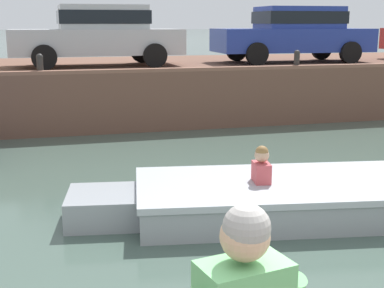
{
  "coord_description": "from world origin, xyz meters",
  "views": [
    {
      "loc": [
        -1.49,
        -2.28,
        2.49
      ],
      "look_at": [
        0.01,
        3.4,
        1.15
      ],
      "focal_mm": 50.0,
      "sensor_mm": 36.0,
      "label": 1
    }
  ],
  "objects_px": {
    "car_left_inner_silver": "(99,33)",
    "car_centre_blue": "(295,32)",
    "motorboat_passing": "(295,197)",
    "mooring_bollard_east": "(297,58)",
    "mooring_bollard_mid": "(40,63)"
  },
  "relations": [
    {
      "from": "motorboat_passing",
      "to": "car_left_inner_silver",
      "type": "distance_m",
      "value": 8.43
    },
    {
      "from": "car_left_inner_silver",
      "to": "mooring_bollard_mid",
      "type": "xyz_separation_m",
      "value": [
        -1.47,
        -1.91,
        -0.61
      ]
    },
    {
      "from": "car_left_inner_silver",
      "to": "mooring_bollard_east",
      "type": "height_order",
      "value": "car_left_inner_silver"
    },
    {
      "from": "car_left_inner_silver",
      "to": "mooring_bollard_east",
      "type": "distance_m",
      "value": 5.07
    },
    {
      "from": "car_centre_blue",
      "to": "motorboat_passing",
      "type": "bearing_deg",
      "value": -114.79
    },
    {
      "from": "motorboat_passing",
      "to": "mooring_bollard_east",
      "type": "relative_size",
      "value": 12.71
    },
    {
      "from": "mooring_bollard_mid",
      "to": "mooring_bollard_east",
      "type": "relative_size",
      "value": 1.0
    },
    {
      "from": "car_left_inner_silver",
      "to": "mooring_bollard_mid",
      "type": "relative_size",
      "value": 9.8
    },
    {
      "from": "motorboat_passing",
      "to": "mooring_bollard_mid",
      "type": "distance_m",
      "value": 7.05
    },
    {
      "from": "car_left_inner_silver",
      "to": "motorboat_passing",
      "type": "bearing_deg",
      "value": -77.41
    },
    {
      "from": "car_left_inner_silver",
      "to": "car_centre_blue",
      "type": "xyz_separation_m",
      "value": [
        5.48,
        -0.0,
        -0.0
      ]
    },
    {
      "from": "car_centre_blue",
      "to": "car_left_inner_silver",
      "type": "bearing_deg",
      "value": 179.97
    },
    {
      "from": "motorboat_passing",
      "to": "car_centre_blue",
      "type": "height_order",
      "value": "car_centre_blue"
    },
    {
      "from": "car_left_inner_silver",
      "to": "car_centre_blue",
      "type": "distance_m",
      "value": 5.48
    },
    {
      "from": "car_centre_blue",
      "to": "mooring_bollard_east",
      "type": "height_order",
      "value": "car_centre_blue"
    }
  ]
}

